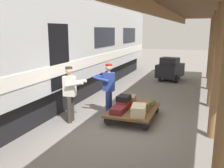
% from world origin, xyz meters
% --- Properties ---
extents(ground_plane, '(60.00, 60.00, 0.00)m').
position_xyz_m(ground_plane, '(0.00, 0.00, 0.00)').
color(ground_plane, slate).
extents(platform_canopy, '(3.20, 18.02, 3.56)m').
position_xyz_m(platform_canopy, '(-2.17, 0.00, 3.25)').
color(platform_canopy, brown).
rests_on(platform_canopy, ground_plane).
extents(train_car, '(3.02, 21.77, 4.00)m').
position_xyz_m(train_car, '(3.79, -0.00, 2.06)').
color(train_car, '#B7BABF').
rests_on(train_car, ground_plane).
extents(luggage_cart, '(1.38, 1.93, 0.34)m').
position_xyz_m(luggage_cart, '(0.08, -0.59, 0.29)').
color(luggage_cart, brown).
rests_on(luggage_cart, ground_plane).
extents(suitcase_tan_vintage, '(0.49, 0.54, 0.27)m').
position_xyz_m(suitcase_tan_vintage, '(0.39, -1.12, 0.47)').
color(suitcase_tan_vintage, tan).
rests_on(suitcase_tan_vintage, luggage_cart).
extents(suitcase_red_plastic, '(0.43, 0.57, 0.24)m').
position_xyz_m(suitcase_red_plastic, '(0.39, -0.59, 0.46)').
color(suitcase_red_plastic, '#AD231E').
rests_on(suitcase_red_plastic, luggage_cart).
extents(suitcase_brown_leather, '(0.45, 0.56, 0.26)m').
position_xyz_m(suitcase_brown_leather, '(-0.23, -0.59, 0.47)').
color(suitcase_brown_leather, brown).
rests_on(suitcase_brown_leather, luggage_cart).
extents(suitcase_cream_canvas, '(0.49, 0.69, 0.30)m').
position_xyz_m(suitcase_cream_canvas, '(-0.23, -0.06, 0.48)').
color(suitcase_cream_canvas, beige).
rests_on(suitcase_cream_canvas, luggage_cart).
extents(suitcase_maroon_trunk, '(0.38, 0.59, 0.18)m').
position_xyz_m(suitcase_maroon_trunk, '(0.39, -0.06, 0.43)').
color(suitcase_maroon_trunk, maroon).
rests_on(suitcase_maroon_trunk, luggage_cart).
extents(suitcase_olive_duffel, '(0.52, 0.53, 0.16)m').
position_xyz_m(suitcase_olive_duffel, '(-0.23, -1.12, 0.42)').
color(suitcase_olive_duffel, brown).
rests_on(suitcase_olive_duffel, luggage_cart).
extents(suitcase_black_hardshell, '(0.39, 0.48, 0.17)m').
position_xyz_m(suitcase_black_hardshell, '(0.38, -0.56, 0.66)').
color(suitcase_black_hardshell, black).
rests_on(suitcase_black_hardshell, suitcase_red_plastic).
extents(porter_in_overalls, '(0.69, 0.47, 1.70)m').
position_xyz_m(porter_in_overalls, '(0.97, -0.72, 0.93)').
color(porter_in_overalls, navy).
rests_on(porter_in_overalls, ground_plane).
extents(porter_by_door, '(0.70, 0.48, 1.70)m').
position_xyz_m(porter_by_door, '(1.80, 0.29, 0.93)').
color(porter_by_door, '#332D28').
rests_on(porter_by_door, ground_plane).
extents(baggage_tug, '(1.46, 1.91, 1.30)m').
position_xyz_m(baggage_tug, '(-0.18, -7.27, 0.63)').
color(baggage_tug, black).
rests_on(baggage_tug, ground_plane).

